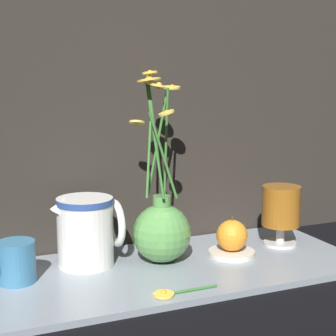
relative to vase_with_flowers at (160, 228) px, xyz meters
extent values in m
plane|color=black|center=(0.00, -0.03, -0.08)|extent=(6.00, 6.00, 0.00)
cube|color=gray|center=(0.00, -0.03, -0.07)|extent=(0.76, 0.32, 0.01)
sphere|color=#59994C|center=(0.00, 0.00, -0.01)|extent=(0.12, 0.12, 0.12)
cylinder|color=#59994C|center=(0.00, 0.00, 0.05)|extent=(0.04, 0.04, 0.03)
cylinder|color=#3D7A33|center=(-0.01, -0.01, 0.18)|extent=(0.03, 0.04, 0.24)
cylinder|color=#EAC64C|center=(-0.03, -0.02, 0.30)|extent=(0.04, 0.04, 0.01)
sphere|color=gold|center=(-0.03, -0.02, 0.30)|extent=(0.01, 0.01, 0.01)
cylinder|color=#3D7A33|center=(-0.01, -0.01, 0.18)|extent=(0.03, 0.04, 0.22)
cylinder|color=#EAC64C|center=(-0.03, -0.02, 0.29)|extent=(0.06, 0.06, 0.01)
sphere|color=gold|center=(-0.03, -0.02, 0.29)|extent=(0.02, 0.02, 0.02)
cylinder|color=#3D7A33|center=(0.00, -0.03, 0.15)|extent=(0.06, 0.01, 0.17)
cylinder|color=#EAC64C|center=(-0.01, -0.05, 0.23)|extent=(0.03, 0.03, 0.01)
sphere|color=gold|center=(-0.01, -0.05, 0.23)|extent=(0.01, 0.01, 0.01)
cylinder|color=#3D7A33|center=(0.01, 0.00, 0.17)|extent=(0.01, 0.03, 0.21)
cylinder|color=#EAC64C|center=(0.02, 0.00, 0.27)|extent=(0.04, 0.04, 0.01)
sphere|color=gold|center=(0.02, 0.00, 0.27)|extent=(0.01, 0.01, 0.01)
cylinder|color=#3D7A33|center=(0.01, 0.02, 0.17)|extent=(0.04, 0.02, 0.21)
cylinder|color=#EAC64C|center=(0.01, 0.04, 0.28)|extent=(0.05, 0.05, 0.01)
sphere|color=gold|center=(0.01, 0.04, 0.28)|extent=(0.01, 0.01, 0.01)
cylinder|color=#3D7A33|center=(-0.02, 0.01, 0.14)|extent=(0.03, 0.04, 0.14)
cylinder|color=#EAC64C|center=(-0.04, 0.02, 0.21)|extent=(0.04, 0.04, 0.01)
sphere|color=gold|center=(-0.04, 0.02, 0.21)|extent=(0.01, 0.01, 0.01)
cylinder|color=teal|center=(-0.28, 0.00, -0.03)|extent=(0.07, 0.07, 0.08)
cylinder|color=white|center=(-0.14, 0.04, 0.00)|extent=(0.11, 0.11, 0.13)
cylinder|color=#2D4C93|center=(-0.14, 0.04, 0.06)|extent=(0.11, 0.11, 0.01)
torus|color=white|center=(-0.08, 0.04, 0.01)|extent=(0.01, 0.09, 0.09)
cone|color=white|center=(-0.19, 0.04, 0.05)|extent=(0.04, 0.03, 0.04)
cylinder|color=silver|center=(0.28, 0.00, -0.07)|extent=(0.07, 0.07, 0.01)
cylinder|color=silver|center=(0.28, 0.00, -0.04)|extent=(0.02, 0.02, 0.04)
cylinder|color=#935619|center=(0.28, 0.00, 0.02)|extent=(0.08, 0.08, 0.09)
cylinder|color=silver|center=(0.15, -0.02, -0.06)|extent=(0.09, 0.09, 0.01)
sphere|color=orange|center=(0.15, -0.02, -0.03)|extent=(0.06, 0.06, 0.06)
cylinder|color=#4C3819|center=(0.15, -0.02, 0.01)|extent=(0.00, 0.00, 0.01)
cylinder|color=#336B2D|center=(-0.01, -0.16, -0.07)|extent=(0.10, 0.01, 0.01)
cylinder|color=#EAC64C|center=(-0.06, -0.16, -0.07)|extent=(0.04, 0.04, 0.00)
sphere|color=gold|center=(-0.06, -0.16, -0.06)|extent=(0.01, 0.01, 0.01)
camera|label=1|loc=(-0.40, -0.98, 0.31)|focal=60.00mm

